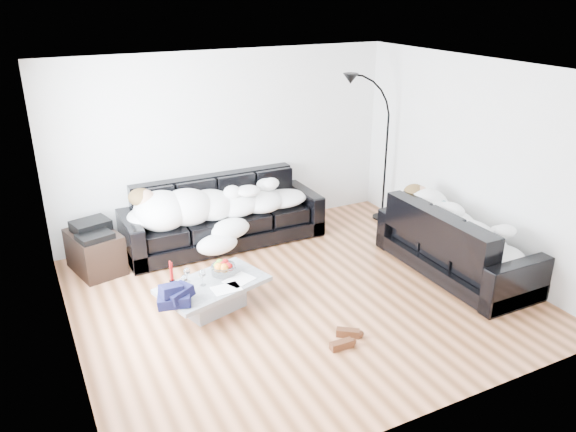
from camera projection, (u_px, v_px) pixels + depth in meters
name	position (u px, v px, depth m)	size (l,w,h in m)	color
ground	(299.00, 295.00, 6.62)	(5.00, 5.00, 0.00)	brown
wall_back	(226.00, 144.00, 7.99)	(5.00, 0.02, 2.60)	silver
wall_left	(57.00, 233.00, 5.09)	(0.02, 4.50, 2.60)	silver
wall_right	(473.00, 162.00, 7.17)	(0.02, 4.50, 2.60)	silver
ceiling	(301.00, 70.00, 5.64)	(5.00, 5.00, 0.00)	white
sofa_back	(223.00, 213.00, 7.83)	(2.76, 0.95, 0.90)	black
sofa_right	(457.00, 241.00, 7.01)	(2.13, 0.91, 0.86)	black
sleeper_back	(224.00, 200.00, 7.71)	(2.33, 0.81, 0.47)	white
sleeper_right	(459.00, 225.00, 6.93)	(1.83, 0.77, 0.45)	white
teal_cushion	(421.00, 203.00, 7.42)	(0.36, 0.30, 0.20)	#0D6061
coffee_table	(214.00, 296.00, 6.26)	(1.17, 0.68, 0.34)	#939699
fruit_bowl	(223.00, 267.00, 6.36)	(0.28, 0.28, 0.17)	white
wine_glass_a	(187.00, 275.00, 6.19)	(0.07, 0.07, 0.17)	white
wine_glass_b	(185.00, 282.00, 6.04)	(0.07, 0.07, 0.17)	white
wine_glass_c	(202.00, 278.00, 6.12)	(0.08, 0.08, 0.19)	white
candle_left	(171.00, 272.00, 6.16)	(0.05, 0.05, 0.26)	maroon
candle_right	(172.00, 272.00, 6.18)	(0.04, 0.04, 0.24)	maroon
newspaper_a	(239.00, 280.00, 6.25)	(0.32, 0.24, 0.01)	silver
newspaper_b	(226.00, 288.00, 6.07)	(0.31, 0.22, 0.01)	silver
navy_jacket	(175.00, 291.00, 5.70)	(0.35, 0.29, 0.18)	black
shoes	(345.00, 339.00, 5.72)	(0.40, 0.29, 0.09)	#472311
av_cabinet	(95.00, 252.00, 7.11)	(0.52, 0.75, 0.52)	black
stereo	(92.00, 228.00, 6.99)	(0.44, 0.34, 0.13)	black
floor_lamp	(386.00, 156.00, 8.45)	(0.73, 0.29, 2.01)	black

